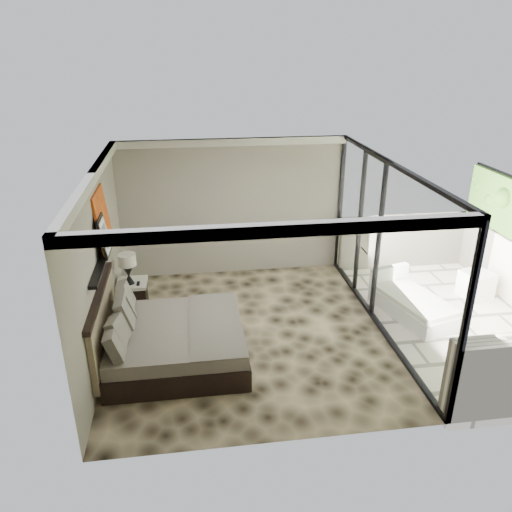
{
  "coord_description": "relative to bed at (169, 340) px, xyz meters",
  "views": [
    {
      "loc": [
        -0.87,
        -7.1,
        4.47
      ],
      "look_at": [
        0.19,
        0.4,
        1.23
      ],
      "focal_mm": 35.0,
      "sensor_mm": 36.0,
      "label": 1
    }
  ],
  "objects": [
    {
      "name": "ottoman",
      "position": [
        5.72,
        1.27,
        -0.09
      ],
      "size": [
        0.62,
        0.62,
        0.5
      ],
      "primitive_type": "cube",
      "rotation": [
        0.0,
        0.0,
        0.26
      ],
      "color": "white",
      "rests_on": "terrace_slab"
    },
    {
      "name": "bed",
      "position": [
        0.0,
        0.0,
        0.0
      ],
      "size": [
        2.1,
        2.03,
        1.16
      ],
      "color": "black",
      "rests_on": "floor"
    },
    {
      "name": "nightstand",
      "position": [
        -0.69,
        1.74,
        -0.08
      ],
      "size": [
        0.66,
        0.66,
        0.53
      ],
      "primitive_type": "cube",
      "rotation": [
        0.0,
        0.0,
        0.29
      ],
      "color": "black",
      "rests_on": "floor"
    },
    {
      "name": "left_wall",
      "position": [
        -0.97,
        0.56,
        1.06
      ],
      "size": [
        0.02,
        5.0,
        2.8
      ],
      "primitive_type": "cube",
      "color": "gray",
      "rests_on": "floor"
    },
    {
      "name": "ceiling",
      "position": [
        1.27,
        0.56,
        2.45
      ],
      "size": [
        4.5,
        5.0,
        0.02
      ],
      "primitive_type": "cube",
      "color": "silver",
      "rests_on": "back_wall"
    },
    {
      "name": "lounger",
      "position": [
        4.24,
        0.81,
        -0.15
      ],
      "size": [
        1.2,
        1.77,
        0.63
      ],
      "rotation": [
        0.0,
        0.0,
        0.26
      ],
      "color": "silver",
      "rests_on": "terrace_slab"
    },
    {
      "name": "table_lamp",
      "position": [
        -0.72,
        1.68,
        0.54
      ],
      "size": [
        0.31,
        0.31,
        0.57
      ],
      "color": "black",
      "rests_on": "nightstand"
    },
    {
      "name": "framed_print",
      "position": [
        -0.87,
        0.65,
        1.48
      ],
      "size": [
        0.11,
        0.5,
        0.6
      ],
      "primitive_type": "cube",
      "rotation": [
        0.0,
        -0.14,
        0.0
      ],
      "color": "black",
      "rests_on": "picture_ledge"
    },
    {
      "name": "picture_ledge",
      "position": [
        -0.91,
        0.66,
        1.16
      ],
      "size": [
        0.12,
        2.2,
        0.05
      ],
      "primitive_type": "cube",
      "color": "black",
      "rests_on": "left_wall"
    },
    {
      "name": "floor",
      "position": [
        1.27,
        0.56,
        -0.34
      ],
      "size": [
        5.0,
        5.0,
        0.0
      ],
      "primitive_type": "plane",
      "color": "black",
      "rests_on": "ground"
    },
    {
      "name": "terrace_slab",
      "position": [
        5.02,
        0.56,
        -0.4
      ],
      "size": [
        3.0,
        5.0,
        0.12
      ],
      "primitive_type": "cube",
      "color": "beige",
      "rests_on": "ground"
    },
    {
      "name": "glass_wall",
      "position": [
        3.52,
        0.56,
        1.06
      ],
      "size": [
        0.08,
        5.0,
        2.8
      ],
      "primitive_type": "cube",
      "color": "white",
      "rests_on": "floor"
    },
    {
      "name": "back_wall",
      "position": [
        1.27,
        3.05,
        1.06
      ],
      "size": [
        4.5,
        0.02,
        2.8
      ],
      "primitive_type": "cube",
      "color": "gray",
      "rests_on": "floor"
    },
    {
      "name": "abstract_canvas",
      "position": [
        -0.93,
        1.0,
        1.63
      ],
      "size": [
        0.13,
        0.9,
        0.9
      ],
      "primitive_type": "cube",
      "rotation": [
        0.0,
        -0.1,
        0.0
      ],
      "color": "red",
      "rests_on": "picture_ledge"
    }
  ]
}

